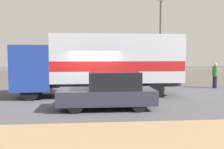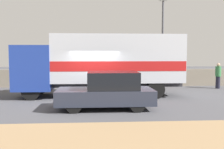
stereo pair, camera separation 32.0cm
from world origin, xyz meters
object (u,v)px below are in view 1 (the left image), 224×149
object	(u,v)px
box_truck	(102,62)
car_hatchback	(109,91)
pedestrian	(215,75)
street_lamp	(160,35)

from	to	relation	value
box_truck	car_hatchback	distance (m)	3.52
box_truck	car_hatchback	size ratio (longest dim) A/B	2.21
box_truck	pedestrian	distance (m)	8.53
street_lamp	car_hatchback	size ratio (longest dim) A/B	1.54
pedestrian	box_truck	bearing A→B (deg)	-161.22
street_lamp	pedestrian	bearing A→B (deg)	-10.47
box_truck	car_hatchback	xyz separation A→B (m)	(0.10, -3.33, -1.12)
box_truck	pedestrian	bearing A→B (deg)	-161.22
street_lamp	pedestrian	world-z (taller)	street_lamp
car_hatchback	pedestrian	size ratio (longest dim) A/B	2.32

